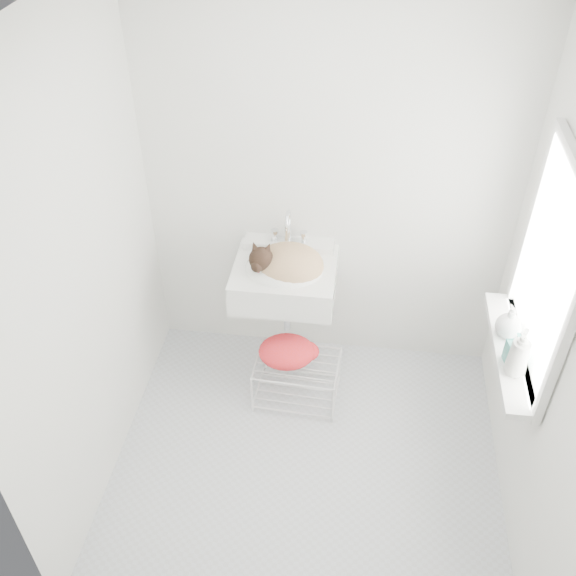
# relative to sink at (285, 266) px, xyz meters

# --- Properties ---
(floor) EXTENTS (2.20, 2.00, 0.02)m
(floor) POSITION_rel_sink_xyz_m (0.22, -0.74, -0.85)
(floor) COLOR silver
(floor) RESTS_ON ground
(ceiling) EXTENTS (2.20, 2.00, 0.02)m
(ceiling) POSITION_rel_sink_xyz_m (0.22, -0.74, 1.65)
(ceiling) COLOR white
(ceiling) RESTS_ON back_wall
(back_wall) EXTENTS (2.20, 0.02, 2.50)m
(back_wall) POSITION_rel_sink_xyz_m (0.22, 0.26, 0.40)
(back_wall) COLOR white
(back_wall) RESTS_ON ground
(right_wall) EXTENTS (0.02, 2.00, 2.50)m
(right_wall) POSITION_rel_sink_xyz_m (1.32, -0.74, 0.40)
(right_wall) COLOR white
(right_wall) RESTS_ON ground
(left_wall) EXTENTS (0.02, 2.00, 2.50)m
(left_wall) POSITION_rel_sink_xyz_m (-0.88, -0.74, 0.40)
(left_wall) COLOR white
(left_wall) RESTS_ON ground
(window_glass) EXTENTS (0.01, 0.80, 1.00)m
(window_glass) POSITION_rel_sink_xyz_m (1.31, -0.54, 0.50)
(window_glass) COLOR white
(window_glass) RESTS_ON right_wall
(window_frame) EXTENTS (0.04, 0.90, 1.10)m
(window_frame) POSITION_rel_sink_xyz_m (1.29, -0.54, 0.50)
(window_frame) COLOR white
(window_frame) RESTS_ON right_wall
(windowsill) EXTENTS (0.16, 0.88, 0.04)m
(windowsill) POSITION_rel_sink_xyz_m (1.23, -0.54, -0.02)
(windowsill) COLOR white
(windowsill) RESTS_ON right_wall
(sink) EXTENTS (0.61, 0.53, 0.24)m
(sink) POSITION_rel_sink_xyz_m (0.00, 0.00, 0.00)
(sink) COLOR white
(sink) RESTS_ON back_wall
(faucet) EXTENTS (0.22, 0.15, 0.22)m
(faucet) POSITION_rel_sink_xyz_m (-0.00, 0.18, 0.14)
(faucet) COLOR silver
(faucet) RESTS_ON sink
(cat) EXTENTS (0.43, 0.35, 0.27)m
(cat) POSITION_rel_sink_xyz_m (0.01, -0.02, 0.04)
(cat) COLOR tan
(cat) RESTS_ON sink
(wire_rack) EXTENTS (0.52, 0.38, 0.30)m
(wire_rack) POSITION_rel_sink_xyz_m (0.11, -0.25, -0.70)
(wire_rack) COLOR silver
(wire_rack) RESTS_ON floor
(towel) EXTENTS (0.38, 0.29, 0.14)m
(towel) POSITION_rel_sink_xyz_m (0.04, -0.24, -0.52)
(towel) COLOR red
(towel) RESTS_ON wire_rack
(bottle_a) EXTENTS (0.12, 0.12, 0.23)m
(bottle_a) POSITION_rel_sink_xyz_m (1.22, -0.71, 0.00)
(bottle_a) COLOR silver
(bottle_a) RESTS_ON windowsill
(bottle_b) EXTENTS (0.09, 0.10, 0.18)m
(bottle_b) POSITION_rel_sink_xyz_m (1.22, -0.64, 0.00)
(bottle_b) COLOR #2C786E
(bottle_b) RESTS_ON windowsill
(bottle_c) EXTENTS (0.17, 0.17, 0.18)m
(bottle_c) POSITION_rel_sink_xyz_m (1.22, -0.44, 0.00)
(bottle_c) COLOR silver
(bottle_c) RESTS_ON windowsill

